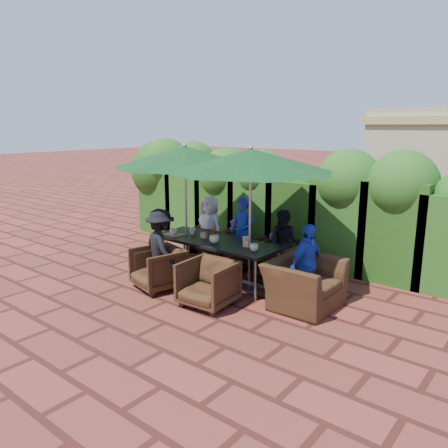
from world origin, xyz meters
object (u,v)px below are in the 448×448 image
Objects in this scene: chair_far_left at (213,241)px; chair_near_right at (208,281)px; umbrella_right at (251,161)px; chair_end_right at (304,276)px; umbrella_left at (185,157)px; chair_far_mid at (241,248)px; chair_near_left at (158,266)px; dining_table at (215,244)px; chair_far_right at (281,258)px.

chair_far_left is 0.98× the size of chair_near_right.
umbrella_right is 3.52× the size of chair_near_right.
chair_end_right is (2.72, -1.00, 0.10)m from chair_far_left.
umbrella_left is 0.94× the size of umbrella_right.
umbrella_left is 1.44m from umbrella_right.
chair_end_right is at bearing -4.09° from umbrella_right.
umbrella_right reaches higher than chair_far_mid.
umbrella_right is 2.05m from chair_end_right.
chair_near_left is 2.52m from chair_end_right.
umbrella_left is at bearing 140.94° from chair_near_right.
chair_far_left reaches higher than dining_table.
chair_far_left is (-0.18, 0.97, -1.82)m from umbrella_left.
chair_far_left is at bearing 16.45° from chair_far_mid.
umbrella_left reaches higher than chair_end_right.
chair_near_right is (0.67, -0.97, -0.28)m from dining_table.
chair_far_mid is at bearing 94.21° from dining_table.
chair_end_right is (1.11, -0.08, -1.72)m from umbrella_right.
chair_far_mid is (-0.06, 0.87, -0.28)m from dining_table.
chair_far_left is 0.98× the size of chair_near_left.
umbrella_left and umbrella_right have the same top height.
umbrella_left is 2.12m from chair_far_mid.
chair_far_right is (1.77, -0.12, -0.01)m from chair_far_left.
umbrella_right is 2.16m from chair_far_mid.
chair_end_right is at bearing 35.49° from chair_near_left.
chair_near_right is (0.73, -1.84, 0.01)m from chair_far_mid.
chair_end_right is at bearing 148.93° from chair_far_left.
dining_table is at bearing 1.97° from umbrella_left.
dining_table is 3.09× the size of chair_near_right.
chair_far_right is 1.31m from chair_end_right.
umbrella_right reaches higher than dining_table.
umbrella_left is 3.32× the size of chair_near_right.
umbrella_right is at bearing 156.23° from chair_far_mid.
umbrella_left is 2.07m from chair_far_left.
chair_far_left reaches higher than chair_far_right.
dining_table is 3.23× the size of chair_far_right.
umbrella_left is (-0.70, -0.02, 1.54)m from dining_table.
chair_far_mid is 0.69× the size of chair_end_right.
chair_near_left is (0.20, -0.93, -1.82)m from umbrella_left.
chair_far_left is at bearing 124.48° from chair_near_right.
chair_end_right is at bearing 176.75° from chair_far_mid.
chair_end_right is at bearing 147.72° from chair_far_right.
chair_near_right is (1.54, -1.92, 0.01)m from chair_far_left.
chair_end_right is (1.18, 0.92, 0.10)m from chair_near_right.
chair_far_left is (-0.88, 0.95, -0.29)m from dining_table.
chair_near_left reaches higher than chair_far_mid.
chair_end_right reaches higher than chair_far_left.
chair_far_mid is 0.98× the size of chair_near_right.
chair_far_right is at bearing 43.02° from dining_table.
chair_near_right is at bearing 134.02° from chair_far_mid.
umbrella_right is (0.74, 0.03, 1.54)m from dining_table.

